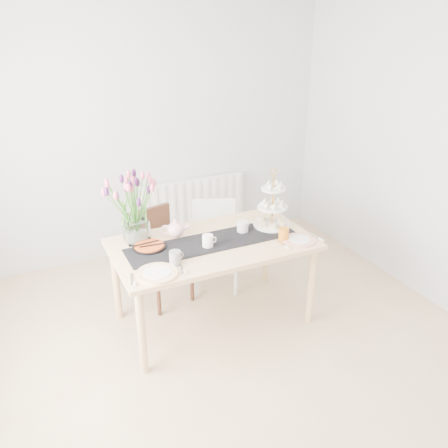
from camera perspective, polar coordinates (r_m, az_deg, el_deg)
name	(u,v)px	position (r m, az deg, el deg)	size (l,w,h in m)	color
room_shell	(247,210)	(3.00, 2.79, 1.64)	(4.50, 4.50, 4.50)	tan
radiator	(194,205)	(5.36, -3.65, 2.33)	(1.20, 0.08, 0.60)	white
dining_table	(213,251)	(3.85, -1.36, -3.21)	(1.60, 0.90, 0.75)	tan
chair_brown	(158,249)	(4.31, -8.00, -2.94)	(0.52, 0.52, 0.85)	#3D2216
chair_white	(215,237)	(4.51, -1.14, -1.63)	(0.53, 0.53, 0.83)	white
table_runner	(213,242)	(3.81, -1.37, -2.14)	(1.40, 0.35, 0.01)	black
tulip_vase	(134,198)	(3.76, -10.81, 3.04)	(0.66, 0.66, 0.57)	silver
cake_stand	(272,212)	(4.06, 5.83, 1.46)	(0.32, 0.32, 0.47)	gold
teapot	(176,229)	(3.89, -5.84, -0.65)	(0.22, 0.18, 0.15)	silver
cream_jug	(243,227)	(3.97, 2.25, -0.33)	(0.10, 0.10, 0.10)	silver
tart_tin	(149,247)	(3.75, -8.97, -2.72)	(0.26, 0.26, 0.03)	black
mug_grey	(175,258)	(3.49, -5.89, -4.06)	(0.09, 0.09, 0.10)	gray
mug_white	(208,241)	(3.72, -1.97, -2.07)	(0.09, 0.09, 0.10)	white
mug_orange	(284,234)	(3.87, 7.19, -1.17)	(0.08, 0.08, 0.10)	orange
plate_left	(157,273)	(3.40, -8.05, -5.89)	(0.30, 0.30, 0.02)	white
plate_right	(300,240)	(3.88, 9.08, -1.93)	(0.26, 0.26, 0.01)	white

